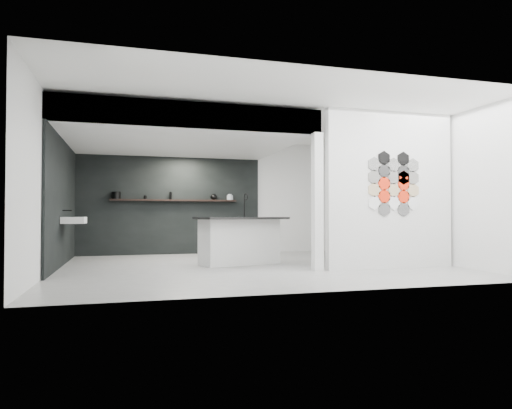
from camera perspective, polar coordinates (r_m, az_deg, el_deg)
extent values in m
cube|color=gray|center=(8.55, -0.10, -7.71)|extent=(7.00, 6.00, 0.01)
cube|color=silver|center=(8.50, 16.40, 1.79)|extent=(2.45, 0.15, 2.80)
cube|color=black|center=(11.20, -10.66, -0.13)|extent=(4.40, 0.04, 2.35)
cube|color=black|center=(9.26, -23.05, 0.20)|extent=(0.04, 4.00, 2.35)
cube|color=silver|center=(9.37, -9.55, 8.55)|extent=(4.40, 4.00, 0.40)
cube|color=silver|center=(7.83, 7.68, 0.36)|extent=(0.16, 0.16, 2.35)
cube|color=silver|center=(7.50, -7.93, 11.03)|extent=(4.40, 0.16, 0.40)
cube|color=silver|center=(9.03, -21.78, -1.84)|extent=(0.40, 0.60, 0.12)
cube|color=black|center=(11.11, -10.10, 0.53)|extent=(3.00, 0.15, 0.04)
cube|color=silver|center=(8.79, -2.05, -4.67)|extent=(1.61, 0.94, 0.87)
cube|color=black|center=(8.71, -1.79, -1.71)|extent=(1.86, 1.19, 0.04)
cube|color=black|center=(8.95, -0.80, -1.62)|extent=(0.54, 0.49, 0.02)
cylinder|color=black|center=(9.12, -1.45, -0.30)|extent=(0.03, 0.03, 0.40)
torus|color=black|center=(9.07, -1.26, 0.98)|extent=(0.06, 0.14, 0.14)
cylinder|color=black|center=(11.06, -17.08, 1.10)|extent=(0.26, 0.26, 0.16)
ellipsoid|color=black|center=(11.24, -5.29, 0.95)|extent=(0.22, 0.22, 0.14)
cylinder|color=gray|center=(11.32, -3.28, 0.86)|extent=(0.16, 0.16, 0.11)
cylinder|color=gray|center=(11.32, -3.28, 0.94)|extent=(0.13, 0.13, 0.14)
cylinder|color=black|center=(11.10, -10.61, 1.08)|extent=(0.07, 0.07, 0.18)
cylinder|color=black|center=(11.06, -13.69, 0.87)|extent=(0.07, 0.07, 0.09)
cylinder|color=white|center=(8.22, 14.58, 0.22)|extent=(0.26, 0.02, 0.26)
cylinder|color=tan|center=(8.23, 14.57, 1.79)|extent=(0.26, 0.02, 0.26)
cylinder|color=#66635E|center=(8.25, 14.56, 3.35)|extent=(0.26, 0.02, 0.26)
cylinder|color=silver|center=(8.27, 14.55, 4.90)|extent=(0.26, 0.02, 0.26)
cylinder|color=black|center=(8.32, 15.74, -0.56)|extent=(0.26, 0.02, 0.26)
cylinder|color=red|center=(8.33, 15.73, 0.98)|extent=(0.26, 0.02, 0.26)
cylinder|color=red|center=(8.34, 15.72, 2.53)|extent=(0.26, 0.02, 0.26)
cylinder|color=#2D2D2D|center=(8.36, 15.71, 4.07)|extent=(0.26, 0.02, 0.26)
cylinder|color=black|center=(8.38, 15.70, 5.60)|extent=(0.26, 0.02, 0.26)
cylinder|color=white|center=(8.43, 16.87, 0.20)|extent=(0.26, 0.02, 0.26)
cylinder|color=tan|center=(8.44, 16.86, 1.73)|extent=(0.26, 0.02, 0.26)
cylinder|color=#66635E|center=(8.45, 16.85, 3.25)|extent=(0.26, 0.02, 0.26)
cylinder|color=silver|center=(8.47, 16.84, 4.77)|extent=(0.26, 0.02, 0.26)
cylinder|color=black|center=(8.53, 17.98, -0.57)|extent=(0.26, 0.02, 0.26)
cylinder|color=red|center=(8.54, 17.96, 0.94)|extent=(0.26, 0.02, 0.26)
cylinder|color=red|center=(8.55, 17.95, 2.45)|extent=(0.26, 0.02, 0.26)
cylinder|color=#2D2D2D|center=(8.57, 17.94, 3.95)|extent=(0.26, 0.02, 0.26)
cylinder|color=black|center=(8.59, 17.93, 5.45)|extent=(0.26, 0.02, 0.26)
cylinder|color=white|center=(8.64, 19.04, 0.18)|extent=(0.26, 0.02, 0.26)
cylinder|color=tan|center=(8.65, 19.03, 1.67)|extent=(0.26, 0.02, 0.26)
cylinder|color=#66635E|center=(8.67, 19.02, 3.16)|extent=(0.26, 0.02, 0.26)
cylinder|color=silver|center=(8.69, 19.01, 4.64)|extent=(0.26, 0.02, 0.26)
cylinder|color=red|center=(8.56, 17.95, 3.20)|extent=(0.26, 0.02, 0.26)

